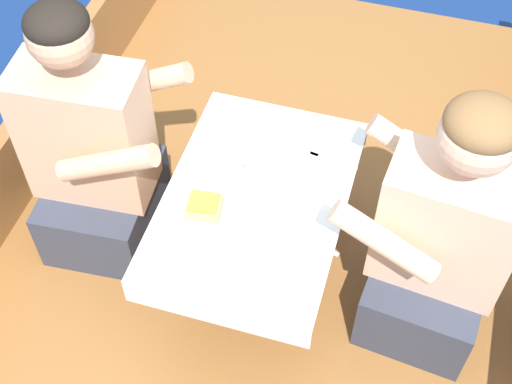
{
  "coord_description": "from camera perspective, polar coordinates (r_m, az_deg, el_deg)",
  "views": [
    {
      "loc": [
        0.4,
        -1.33,
        2.43
      ],
      "look_at": [
        0.0,
        0.01,
        0.7
      ],
      "focal_mm": 50.0,
      "sensor_mm": 36.0,
      "label": 1
    }
  ],
  "objects": [
    {
      "name": "coffee_cup_starboard",
      "position": [
        2.1,
        -6.58,
        -4.6
      ],
      "size": [
        0.1,
        0.07,
        0.05
      ],
      "color": "white",
      "rests_on": "cockpit_table"
    },
    {
      "name": "ground_plane",
      "position": [
        2.8,
        -0.06,
        -9.2
      ],
      "size": [
        60.0,
        60.0,
        0.0
      ],
      "primitive_type": "plane",
      "color": "navy"
    },
    {
      "name": "cockpit_table",
      "position": [
        2.28,
        -0.0,
        -1.09
      ],
      "size": [
        0.56,
        0.83,
        0.43
      ],
      "color": "#B2B2B7",
      "rests_on": "boat_deck"
    },
    {
      "name": "sandwich",
      "position": [
        2.18,
        -4.18,
        -1.13
      ],
      "size": [
        0.12,
        0.11,
        0.05
      ],
      "rotation": [
        0.0,
        0.0,
        0.12
      ],
      "color": "tan",
      "rests_on": "plate_sandwich"
    },
    {
      "name": "bowl_port_near",
      "position": [
        2.41,
        -1.8,
        5.21
      ],
      "size": [
        0.14,
        0.14,
        0.04
      ],
      "color": "white",
      "rests_on": "cockpit_table"
    },
    {
      "name": "bowl_center_far",
      "position": [
        2.04,
        1.58,
        -6.91
      ],
      "size": [
        0.15,
        0.15,
        0.04
      ],
      "color": "white",
      "rests_on": "cockpit_table"
    },
    {
      "name": "coffee_cup_port",
      "position": [
        2.07,
        -3.09,
        -4.98
      ],
      "size": [
        0.09,
        0.07,
        0.07
      ],
      "color": "white",
      "rests_on": "cockpit_table"
    },
    {
      "name": "utensil_knife_port",
      "position": [
        2.14,
        4.64,
        -4.02
      ],
      "size": [
        0.17,
        0.06,
        0.0
      ],
      "rotation": [
        0.0,
        0.0,
        2.84
      ],
      "color": "silver",
      "rests_on": "cockpit_table"
    },
    {
      "name": "coffee_cup_center",
      "position": [
        2.29,
        -2.04,
        2.26
      ],
      "size": [
        0.1,
        0.07,
        0.06
      ],
      "color": "white",
      "rests_on": "cockpit_table"
    },
    {
      "name": "utensil_spoon_starboard",
      "position": [
        2.3,
        -4.01,
        1.26
      ],
      "size": [
        0.14,
        0.12,
        0.01
      ],
      "rotation": [
        0.0,
        0.0,
        0.74
      ],
      "color": "silver",
      "rests_on": "cockpit_table"
    },
    {
      "name": "plate_sandwich",
      "position": [
        2.2,
        -4.14,
        -1.57
      ],
      "size": [
        0.2,
        0.2,
        0.01
      ],
      "color": "white",
      "rests_on": "cockpit_table"
    },
    {
      "name": "person_starboard",
      "position": [
        2.25,
        14.49,
        -3.89
      ],
      "size": [
        0.55,
        0.48,
        0.98
      ],
      "rotation": [
        0.0,
        0.0,
        3.04
      ],
      "color": "#333847",
      "rests_on": "boat_deck"
    },
    {
      "name": "plate_bread",
      "position": [
        2.37,
        2.06,
        3.43
      ],
      "size": [
        0.19,
        0.19,
        0.01
      ],
      "color": "white",
      "rests_on": "cockpit_table"
    },
    {
      "name": "bowl_port_far",
      "position": [
        2.21,
        0.64,
        -0.58
      ],
      "size": [
        0.14,
        0.14,
        0.04
      ],
      "color": "white",
      "rests_on": "cockpit_table"
    },
    {
      "name": "boat_deck",
      "position": [
        2.7,
        -0.06,
        -7.9
      ],
      "size": [
        2.0,
        3.4,
        0.25
      ],
      "primitive_type": "cube",
      "color": "brown",
      "rests_on": "ground_plane"
    },
    {
      "name": "bowl_starboard_near",
      "position": [
        2.27,
        4.67,
        1.2
      ],
      "size": [
        0.11,
        0.11,
        0.04
      ],
      "color": "white",
      "rests_on": "cockpit_table"
    },
    {
      "name": "gunwale_port",
      "position": [
        2.78,
        -19.63,
        0.58
      ],
      "size": [
        0.06,
        3.4,
        0.34
      ],
      "primitive_type": "cube",
      "color": "#936033",
      "rests_on": "boat_deck"
    },
    {
      "name": "person_port",
      "position": [
        2.46,
        -12.9,
        2.87
      ],
      "size": [
        0.54,
        0.47,
        1.01
      ],
      "rotation": [
        0.0,
        0.0,
        0.07
      ],
      "color": "#333847",
      "rests_on": "boat_deck"
    },
    {
      "name": "tin_can",
      "position": [
        2.12,
        -0.77,
        -3.35
      ],
      "size": [
        0.07,
        0.07,
        0.05
      ],
      "color": "silver",
      "rests_on": "cockpit_table"
    },
    {
      "name": "utensil_fork_starboard",
      "position": [
        2.35,
        5.75,
        2.63
      ],
      "size": [
        0.17,
        0.04,
        0.0
      ],
      "rotation": [
        0.0,
        0.0,
        2.97
      ],
      "color": "silver",
      "rests_on": "cockpit_table"
    }
  ]
}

